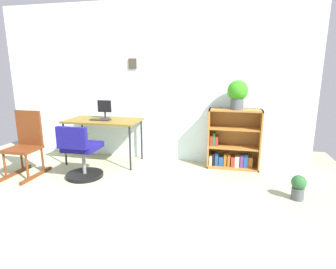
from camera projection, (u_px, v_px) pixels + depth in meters
The scene contains 10 objects.
ground_plane at pixel (90, 221), 2.76m from camera, with size 6.24×6.24×0.00m, color #A1A57F.
wall_back at pixel (148, 83), 4.51m from camera, with size 5.20×0.12×2.57m.
desk at pixel (103, 123), 4.39m from camera, with size 1.17×0.64×0.71m.
monitor at pixel (105, 109), 4.45m from camera, with size 0.23×0.17×0.30m.
keyboard at pixel (100, 120), 4.31m from camera, with size 0.33×0.11×0.02m, color black.
office_chair at pixel (81, 155), 3.77m from camera, with size 0.52×0.55×0.78m.
rocking_chair at pixel (26, 143), 3.91m from camera, with size 0.42×0.64×0.93m.
bookshelf_low at pixel (233, 142), 4.23m from camera, with size 0.78×0.30×0.92m.
potted_plant_on_shelf at pixel (238, 93), 3.99m from camera, with size 0.30×0.30×0.43m.
potted_plant_floor at pixel (298, 187), 3.18m from camera, with size 0.17×0.17×0.30m.
Camera 1 is at (1.32, -2.25, 1.49)m, focal length 29.10 mm.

